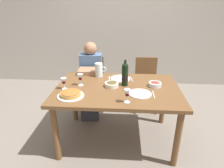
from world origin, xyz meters
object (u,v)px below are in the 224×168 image
dining_table (117,94)px  baked_tart (71,94)px  wine_bottle (125,74)px  chair_left (93,79)px  wine_glass_left_diner (80,77)px  wine_glass_right_diner (127,93)px  dinner_plate_right_setting (140,94)px  diner_left (91,78)px  water_pitcher (99,71)px  salad_bowl (155,84)px  chair_right (146,80)px  wine_glass_centre (64,81)px  olive_bowl (112,84)px  dinner_plate_left_setting (120,79)px

dining_table → baked_tart: 0.58m
wine_bottle → chair_left: (-0.54, 0.81, -0.41)m
wine_glass_left_diner → wine_glass_right_diner: wine_glass_left_diner is taller
wine_glass_right_diner → chair_left: bearing=114.6°
dinner_plate_right_setting → diner_left: 1.09m
water_pitcher → baked_tart: bearing=-110.1°
diner_left → dinner_plate_right_setting: bearing=128.8°
wine_bottle → baked_tart: (-0.59, -0.34, -0.12)m
baked_tart → wine_bottle: bearing=30.1°
dinner_plate_right_setting → chair_left: (-0.72, 1.05, -0.27)m
wine_bottle → salad_bowl: size_ratio=2.14×
wine_glass_left_diner → dinner_plate_right_setting: size_ratio=0.59×
wine_bottle → chair_left: bearing=123.9°
chair_right → wine_glass_left_diner: bearing=42.7°
baked_tart → wine_glass_left_diner: wine_glass_left_diner is taller
wine_glass_right_diner → wine_glass_left_diner: bearing=145.2°
chair_right → salad_bowl: bearing=90.0°
dining_table → chair_left: 1.01m
salad_bowl → water_pitcher: bearing=157.8°
water_pitcher → chair_left: 0.65m
baked_tart → dinner_plate_right_setting: (0.77, 0.10, -0.02)m
baked_tart → chair_right: 1.54m
wine_glass_left_diner → dinner_plate_right_setting: 0.76m
wine_bottle → wine_glass_centre: bearing=-167.4°
baked_tart → dinner_plate_right_setting: baked_tart is taller
dinner_plate_right_setting → diner_left: diner_left is taller
diner_left → chair_right: 0.94m
baked_tart → wine_glass_left_diner: (0.05, 0.30, 0.08)m
wine_bottle → olive_bowl: wine_bottle is taller
dining_table → wine_glass_left_diner: wine_glass_left_diner is taller
diner_left → wine_glass_left_diner: bearing=86.5°
wine_glass_left_diner → chair_right: wine_glass_left_diner is taller
wine_glass_left_diner → chair_left: 0.92m
salad_bowl → dinner_plate_right_setting: size_ratio=0.60×
salad_bowl → dinner_plate_right_setting: bearing=-129.9°
water_pitcher → wine_glass_left_diner: 0.38m
wine_glass_centre → baked_tart: bearing=-55.7°
dinner_plate_right_setting → chair_left: bearing=124.4°
wine_bottle → wine_glass_right_diner: wine_bottle is taller
water_pitcher → chair_right: 0.96m
wine_bottle → chair_right: (0.36, 0.82, -0.41)m
wine_glass_right_diner → diner_left: bearing=119.1°
dining_table → wine_glass_right_diner: wine_glass_right_diner is taller
wine_bottle → wine_glass_left_diner: bearing=-175.9°
water_pitcher → chair_left: size_ratio=0.22×
salad_bowl → wine_bottle: bearing=178.8°
baked_tart → wine_glass_right_diner: size_ratio=1.99×
diner_left → chair_right: (0.89, 0.25, -0.12)m
olive_bowl → dinner_plate_left_setting: (0.10, 0.25, -0.02)m
olive_bowl → chair_left: size_ratio=0.19×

